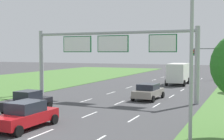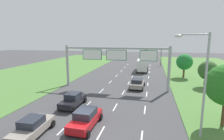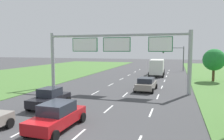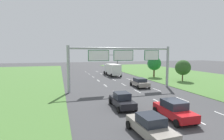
{
  "view_description": "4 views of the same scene",
  "coord_description": "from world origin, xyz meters",
  "px_view_note": "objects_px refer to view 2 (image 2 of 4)",
  "views": [
    {
      "loc": [
        12.45,
        -14.52,
        4.7
      ],
      "look_at": [
        0.37,
        13.4,
        2.92
      ],
      "focal_mm": 50.0,
      "sensor_mm": 36.0,
      "label": 1
    },
    {
      "loc": [
        5.85,
        -13.34,
        7.99
      ],
      "look_at": [
        -1.11,
        16.64,
        2.57
      ],
      "focal_mm": 28.0,
      "sensor_mm": 36.0,
      "label": 2
    },
    {
      "loc": [
        7.13,
        -10.88,
        4.94
      ],
      "look_at": [
        -1.5,
        17.74,
        2.09
      ],
      "focal_mm": 35.0,
      "sensor_mm": 36.0,
      "label": 3
    },
    {
      "loc": [
        -9.69,
        -12.24,
        5.91
      ],
      "look_at": [
        -1.66,
        14.18,
        3.2
      ],
      "focal_mm": 28.0,
      "sensor_mm": 36.0,
      "label": 4
    }
  ],
  "objects_px": {
    "street_lamp": "(200,77)",
    "roadside_tree_mid": "(208,71)",
    "sign_gantry": "(115,58)",
    "roadside_tree_far": "(184,62)",
    "box_truck": "(142,65)",
    "car_mid_lane": "(137,83)",
    "traffic_light_mast": "(155,53)",
    "car_far_ahead": "(32,127)",
    "car_near_red": "(85,118)",
    "car_lead_silver": "(73,100)"
  },
  "relations": [
    {
      "from": "car_near_red",
      "to": "box_truck",
      "type": "bearing_deg",
      "value": 85.23
    },
    {
      "from": "car_mid_lane",
      "to": "box_truck",
      "type": "height_order",
      "value": "box_truck"
    },
    {
      "from": "car_lead_silver",
      "to": "box_truck",
      "type": "height_order",
      "value": "box_truck"
    },
    {
      "from": "box_truck",
      "to": "traffic_light_mast",
      "type": "relative_size",
      "value": 1.38
    },
    {
      "from": "box_truck",
      "to": "car_mid_lane",
      "type": "bearing_deg",
      "value": -90.98
    },
    {
      "from": "street_lamp",
      "to": "roadside_tree_far",
      "type": "distance_m",
      "value": 24.32
    },
    {
      "from": "car_lead_silver",
      "to": "car_mid_lane",
      "type": "height_order",
      "value": "car_lead_silver"
    },
    {
      "from": "car_far_ahead",
      "to": "roadside_tree_far",
      "type": "height_order",
      "value": "roadside_tree_far"
    },
    {
      "from": "car_near_red",
      "to": "box_truck",
      "type": "xyz_separation_m",
      "value": [
        3.39,
        30.13,
        0.83
      ]
    },
    {
      "from": "car_far_ahead",
      "to": "sign_gantry",
      "type": "distance_m",
      "value": 16.67
    },
    {
      "from": "car_near_red",
      "to": "roadside_tree_mid",
      "type": "distance_m",
      "value": 22.97
    },
    {
      "from": "box_truck",
      "to": "sign_gantry",
      "type": "relative_size",
      "value": 0.45
    },
    {
      "from": "roadside_tree_far",
      "to": "traffic_light_mast",
      "type": "bearing_deg",
      "value": 110.51
    },
    {
      "from": "car_far_ahead",
      "to": "box_truck",
      "type": "distance_m",
      "value": 33.36
    },
    {
      "from": "traffic_light_mast",
      "to": "roadside_tree_mid",
      "type": "height_order",
      "value": "traffic_light_mast"
    },
    {
      "from": "box_truck",
      "to": "traffic_light_mast",
      "type": "xyz_separation_m",
      "value": [
        2.98,
        10.31,
        2.21
      ]
    },
    {
      "from": "box_truck",
      "to": "car_lead_silver",
      "type": "bearing_deg",
      "value": -106.16
    },
    {
      "from": "car_near_red",
      "to": "street_lamp",
      "type": "height_order",
      "value": "street_lamp"
    },
    {
      "from": "street_lamp",
      "to": "roadside_tree_mid",
      "type": "xyz_separation_m",
      "value": [
        5.41,
        16.96,
        -2.21
      ]
    },
    {
      "from": "car_lead_silver",
      "to": "sign_gantry",
      "type": "bearing_deg",
      "value": 70.42
    },
    {
      "from": "car_far_ahead",
      "to": "box_truck",
      "type": "relative_size",
      "value": 0.58
    },
    {
      "from": "car_lead_silver",
      "to": "sign_gantry",
      "type": "height_order",
      "value": "sign_gantry"
    },
    {
      "from": "car_lead_silver",
      "to": "car_near_red",
      "type": "bearing_deg",
      "value": -51.66
    },
    {
      "from": "car_lead_silver",
      "to": "traffic_light_mast",
      "type": "height_order",
      "value": "traffic_light_mast"
    },
    {
      "from": "sign_gantry",
      "to": "roadside_tree_far",
      "type": "bearing_deg",
      "value": 42.33
    },
    {
      "from": "sign_gantry",
      "to": "traffic_light_mast",
      "type": "distance_m",
      "value": 27.95
    },
    {
      "from": "street_lamp",
      "to": "car_mid_lane",
      "type": "bearing_deg",
      "value": 113.32
    },
    {
      "from": "box_truck",
      "to": "roadside_tree_mid",
      "type": "xyz_separation_m",
      "value": [
        11.51,
        -12.76,
        1.21
      ]
    },
    {
      "from": "car_far_ahead",
      "to": "sign_gantry",
      "type": "bearing_deg",
      "value": 74.04
    },
    {
      "from": "traffic_light_mast",
      "to": "roadside_tree_far",
      "type": "height_order",
      "value": "traffic_light_mast"
    },
    {
      "from": "roadside_tree_mid",
      "to": "sign_gantry",
      "type": "bearing_deg",
      "value": -164.56
    },
    {
      "from": "car_mid_lane",
      "to": "box_truck",
      "type": "distance_m",
      "value": 15.93
    },
    {
      "from": "car_near_red",
      "to": "box_truck",
      "type": "height_order",
      "value": "box_truck"
    },
    {
      "from": "car_mid_lane",
      "to": "car_far_ahead",
      "type": "height_order",
      "value": "car_far_ahead"
    },
    {
      "from": "street_lamp",
      "to": "roadside_tree_mid",
      "type": "height_order",
      "value": "street_lamp"
    },
    {
      "from": "car_far_ahead",
      "to": "roadside_tree_far",
      "type": "xyz_separation_m",
      "value": [
        16.09,
        26.94,
        2.56
      ]
    },
    {
      "from": "traffic_light_mast",
      "to": "roadside_tree_mid",
      "type": "bearing_deg",
      "value": -69.73
    },
    {
      "from": "car_far_ahead",
      "to": "traffic_light_mast",
      "type": "xyz_separation_m",
      "value": [
        10.13,
        42.88,
        3.08
      ]
    },
    {
      "from": "car_mid_lane",
      "to": "traffic_light_mast",
      "type": "distance_m",
      "value": 26.55
    },
    {
      "from": "car_near_red",
      "to": "roadside_tree_mid",
      "type": "height_order",
      "value": "roadside_tree_mid"
    },
    {
      "from": "sign_gantry",
      "to": "roadside_tree_far",
      "type": "distance_m",
      "value": 16.78
    },
    {
      "from": "car_lead_silver",
      "to": "roadside_tree_far",
      "type": "height_order",
      "value": "roadside_tree_far"
    },
    {
      "from": "car_lead_silver",
      "to": "car_mid_lane",
      "type": "xyz_separation_m",
      "value": [
        6.88,
        9.82,
        0.01
      ]
    },
    {
      "from": "roadside_tree_far",
      "to": "sign_gantry",
      "type": "bearing_deg",
      "value": -137.67
    },
    {
      "from": "car_near_red",
      "to": "roadside_tree_far",
      "type": "bearing_deg",
      "value": 64.92
    },
    {
      "from": "roadside_tree_mid",
      "to": "roadside_tree_far",
      "type": "relative_size",
      "value": 0.89
    },
    {
      "from": "box_truck",
      "to": "car_far_ahead",
      "type": "bearing_deg",
      "value": -103.85
    },
    {
      "from": "car_far_ahead",
      "to": "sign_gantry",
      "type": "xyz_separation_m",
      "value": [
        3.74,
        15.7,
        4.17
      ]
    },
    {
      "from": "box_truck",
      "to": "sign_gantry",
      "type": "height_order",
      "value": "sign_gantry"
    },
    {
      "from": "sign_gantry",
      "to": "street_lamp",
      "type": "height_order",
      "value": "street_lamp"
    }
  ]
}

